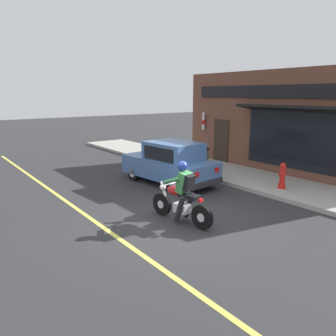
{
  "coord_description": "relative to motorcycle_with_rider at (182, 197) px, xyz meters",
  "views": [
    {
      "loc": [
        -5.12,
        -6.25,
        3.25
      ],
      "look_at": [
        1.02,
        1.85,
        0.95
      ],
      "focal_mm": 35.0,
      "sensor_mm": 36.0,
      "label": 1
    }
  ],
  "objects": [
    {
      "name": "car_hatchback",
      "position": [
        2.05,
        3.17,
        0.09
      ],
      "size": [
        1.97,
        3.91,
        1.57
      ],
      "color": "black",
      "rests_on": "ground"
    },
    {
      "name": "motorcycle_with_rider",
      "position": [
        0.0,
        0.0,
        0.0
      ],
      "size": [
        0.65,
        2.01,
        1.62
      ],
      "color": "black",
      "rests_on": "ground"
    },
    {
      "name": "fire_hydrant",
      "position": [
        4.36,
        -0.02,
        -0.11
      ],
      "size": [
        0.36,
        0.24,
        0.88
      ],
      "color": "red",
      "rests_on": "sidewalk_curb"
    },
    {
      "name": "storefront_building",
      "position": [
        6.34,
        1.94,
        1.43
      ],
      "size": [
        1.25,
        9.14,
        4.2
      ],
      "color": "brown",
      "rests_on": "ground"
    },
    {
      "name": "trash_bin",
      "position": [
        3.96,
        3.48,
        -0.04
      ],
      "size": [
        0.56,
        0.56,
        0.98
      ],
      "color": "#514C47",
      "rests_on": "sidewalk_curb"
    },
    {
      "name": "lane_stripe",
      "position": [
        -1.8,
        3.07,
        -0.67
      ],
      "size": [
        0.12,
        19.8,
        0.01
      ],
      "primitive_type": "cube",
      "color": "#D1C64C",
      "rests_on": "ground"
    },
    {
      "name": "ground_plane",
      "position": [
        0.0,
        0.07,
        -0.68
      ],
      "size": [
        80.0,
        80.0,
        0.0
      ],
      "primitive_type": "plane",
      "color": "#2B2B2D"
    },
    {
      "name": "traffic_cone",
      "position": [
        4.68,
        5.86,
        -0.25
      ],
      "size": [
        0.36,
        0.36,
        0.6
      ],
      "color": "black",
      "rests_on": "sidewalk_curb"
    },
    {
      "name": "sidewalk_curb",
      "position": [
        4.81,
        3.07,
        -0.61
      ],
      "size": [
        2.6,
        22.0,
        0.14
      ],
      "primitive_type": "cube",
      "color": "#9E9B93",
      "rests_on": "ground"
    }
  ]
}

